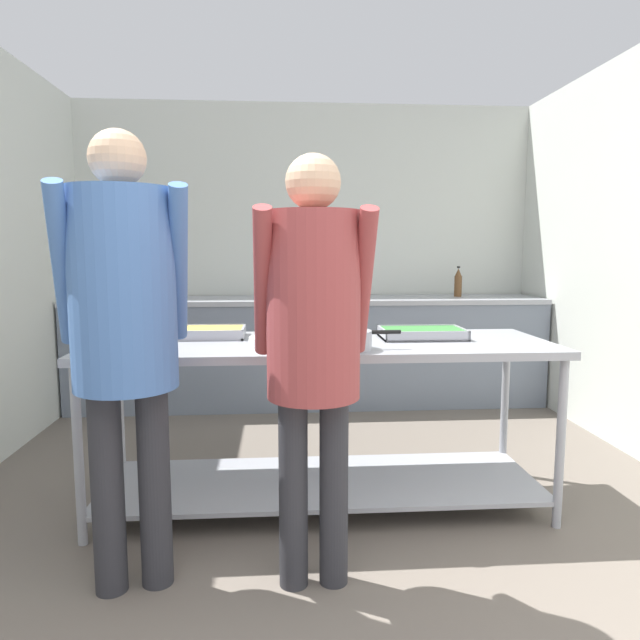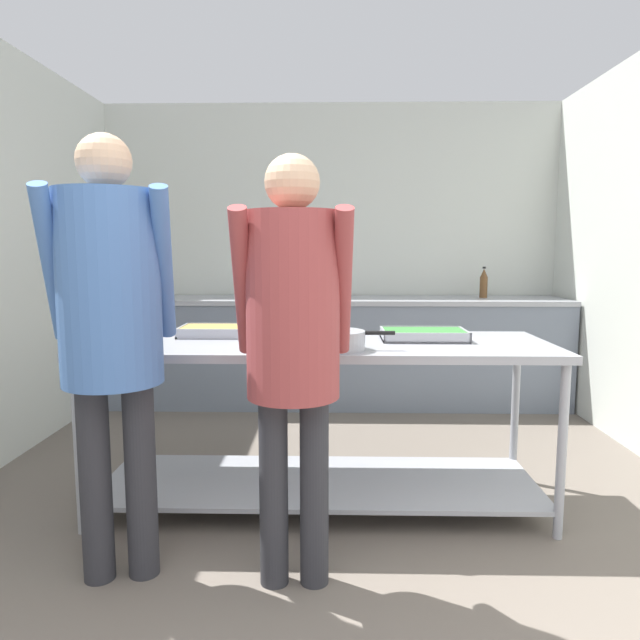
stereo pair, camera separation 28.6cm
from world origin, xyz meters
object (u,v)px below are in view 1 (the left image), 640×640
Objects in this scene: serving_tray_roast at (422,334)px; guest_serving_right at (124,315)px; water_bottle at (458,283)px; guest_serving_left at (313,327)px; sauce_pan at (345,339)px; serving_tray_vegetables at (211,333)px; plate_stack at (271,342)px.

serving_tray_roast is 0.25× the size of guest_serving_right.
guest_serving_right is 6.65× the size of water_bottle.
guest_serving_left is (-0.63, -0.80, 0.15)m from serving_tray_roast.
sauce_pan is 1.02m from guest_serving_right.
sauce_pan is at bearing 26.92° from guest_serving_right.
sauce_pan is at bearing -119.00° from water_bottle.
sauce_pan is at bearing -32.14° from serving_tray_vegetables.
guest_serving_left is (0.50, -0.91, 0.15)m from serving_tray_vegetables.
guest_serving_right is (-0.90, -0.46, 0.18)m from sauce_pan.
guest_serving_left is 0.72m from guest_serving_right.
sauce_pan reaches higher than serving_tray_vegetables.
guest_serving_left reaches higher than serving_tray_roast.
guest_serving_left is (0.17, -0.59, 0.15)m from plate_stack.
water_bottle is (1.64, 2.21, 0.15)m from plate_stack.
serving_tray_roast is at bearing 29.76° from guest_serving_right.
water_bottle reaches higher than serving_tray_vegetables.
guest_serving_left is at bearing -73.95° from plate_stack.
guest_serving_left is 6.34× the size of water_bottle.
guest_serving_right reaches higher than water_bottle.
serving_tray_vegetables is 1.35× the size of water_bottle.
serving_tray_roast reaches higher than plate_stack.
water_bottle reaches higher than serving_tray_roast.
water_bottle is at bearing 51.81° from guest_serving_right.
sauce_pan reaches higher than plate_stack.
guest_serving_left reaches higher than serving_tray_vegetables.
sauce_pan is at bearing 69.83° from guest_serving_left.
guest_serving_right reaches higher than serving_tray_vegetables.
water_bottle is (2.18, 2.78, -0.05)m from guest_serving_right.
guest_serving_right is at bearing -134.12° from plate_stack.
plate_stack is at bearing 162.50° from sauce_pan.
serving_tray_vegetables is 0.93m from guest_serving_right.
water_bottle is at bearing 43.98° from serving_tray_vegetables.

